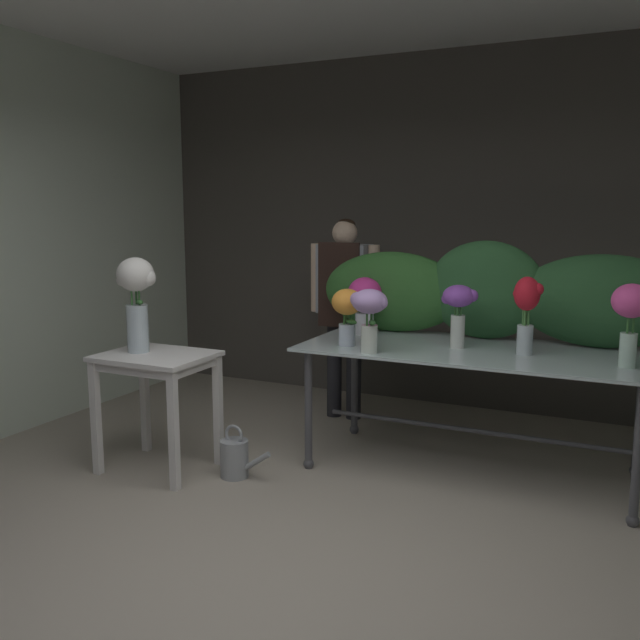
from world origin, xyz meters
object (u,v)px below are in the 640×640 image
Objects in this scene: side_table_white at (156,371)px; vase_magenta_tulips at (365,300)px; display_table_glass at (473,365)px; vase_fuchsia_dahlias at (630,312)px; vase_sunset_lilies at (347,310)px; vase_crimson_snapdragons at (527,308)px; vase_white_roses_tall at (137,296)px; watering_can at (235,458)px; florist at (344,297)px; vase_violet_ranunculus at (459,307)px; vase_lilac_carnations at (369,311)px.

vase_magenta_tulips is at bearing 43.66° from side_table_white.
display_table_glass is 4.57× the size of vase_fuchsia_dahlias.
vase_sunset_lilies is (-1.66, -0.10, -0.08)m from vase_fuchsia_dahlias.
vase_white_roses_tall is at bearing -161.41° from vase_crimson_snapdragons.
florist is at bearing 85.25° from watering_can.
florist reaches higher than vase_sunset_lilies.
vase_sunset_lilies is at bearing 40.63° from watering_can.
vase_magenta_tulips is (-0.71, 0.20, -0.02)m from vase_violet_ranunculus.
watering_can is at bearing -119.90° from vase_magenta_tulips.
florist is (-1.21, 0.74, 0.29)m from display_table_glass.
vase_sunset_lilies is 1.35m from vase_white_roses_tall.
vase_violet_ranunculus is 2.05m from vase_white_roses_tall.
display_table_glass is 5.33× the size of vase_violet_ranunculus.
vase_sunset_lilies is (0.04, -0.42, -0.01)m from vase_magenta_tulips.
vase_lilac_carnations is at bearing 22.94° from watering_can.
vase_violet_ranunculus is at bearing 172.78° from vase_fuchsia_dahlias.
vase_crimson_snapdragons is at bearing 169.43° from vase_fuchsia_dahlias.
side_table_white is 1.26× the size of vase_white_roses_tall.
vase_sunset_lilies is at bearing -65.74° from florist.
side_table_white is 1.92× the size of vase_magenta_tulips.
watering_can is at bearing -165.40° from vase_fuchsia_dahlias.
display_table_glass is 2.20m from vase_white_roses_tall.
vase_fuchsia_dahlias is 1.19× the size of vase_lilac_carnations.
display_table_glass is 2.78× the size of side_table_white.
vase_crimson_snapdragons is at bearing 22.16° from vase_lilac_carnations.
vase_violet_ranunculus is at bearing 29.69° from watering_can.
vase_lilac_carnations is (-1.45, -0.25, -0.05)m from vase_fuchsia_dahlias.
watering_can is at bearing -150.31° from vase_violet_ranunculus.
vase_white_roses_tall reaches higher than display_table_glass.
vase_lilac_carnations is 1.12× the size of watering_can.
florist is 3.43× the size of vase_fuchsia_dahlias.
vase_magenta_tulips reaches higher than display_table_glass.
display_table_glass is at bearing 35.45° from vase_lilac_carnations.
display_table_glass is at bearing -12.21° from vase_magenta_tulips.
vase_sunset_lilies is at bearing -161.80° from vase_violet_ranunculus.
vase_crimson_snapdragons is 0.77× the size of vase_white_roses_tall.
vase_white_roses_tall is at bearing -139.82° from vase_magenta_tulips.
florist is 4.00× the size of vase_violet_ranunculus.
vase_crimson_snapdragons is (0.32, -0.04, 0.39)m from display_table_glass.
florist is at bearing 114.26° from vase_sunset_lilies.
vase_white_roses_tall is at bearing -154.80° from vase_sunset_lilies.
vase_crimson_snapdragons is 0.95m from vase_lilac_carnations.
watering_can is (0.66, 0.09, -1.01)m from vase_white_roses_tall.
vase_crimson_snapdragons is at bearing -10.88° from vase_magenta_tulips.
vase_white_roses_tall is (-1.22, -0.57, 0.09)m from vase_sunset_lilies.
florist reaches higher than vase_crimson_snapdragons.
vase_white_roses_tall is at bearing -172.02° from watering_can.
florist is 1.35m from vase_violet_ranunculus.
vase_fuchsia_dahlias is at bearing 14.60° from watering_can.
florist reaches higher than vase_white_roses_tall.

